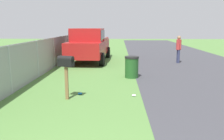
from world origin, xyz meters
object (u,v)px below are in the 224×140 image
Objects in this scene: mailbox at (66,65)px; pickup_truck at (89,44)px; pedestrian at (179,47)px; trash_bin at (132,67)px.

pickup_truck is at bearing 19.85° from mailbox.
trash_bin is at bearing -132.36° from pedestrian.
pickup_truck reaches higher than mailbox.
pedestrian reaches higher than mailbox.
pickup_truck is (7.77, 0.31, 0.03)m from mailbox.
pickup_truck is 5.53m from pedestrian.
trash_bin is (-4.63, -2.46, -0.64)m from pickup_truck.
mailbox is 9.02m from pedestrian.
trash_bin is (3.15, -2.15, -0.60)m from mailbox.
pedestrian is (7.37, -5.20, -0.12)m from mailbox.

